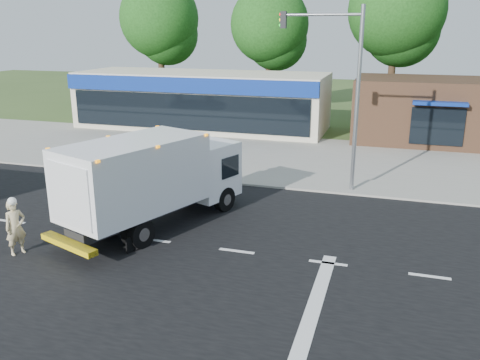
{
  "coord_description": "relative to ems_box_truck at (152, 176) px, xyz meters",
  "views": [
    {
      "loc": [
        4.64,
        -14.63,
        7.08
      ],
      "look_at": [
        -0.65,
        2.46,
        1.7
      ],
      "focal_mm": 38.0,
      "sensor_mm": 36.0,
      "label": 1
    }
  ],
  "objects": [
    {
      "name": "retail_strip_mall",
      "position": [
        -5.43,
        18.73,
        0.05
      ],
      "size": [
        18.0,
        6.2,
        4.0
      ],
      "color": "beige",
      "rests_on": "ground"
    },
    {
      "name": "brown_storefront",
      "position": [
        10.57,
        18.79,
        0.04
      ],
      "size": [
        10.0,
        6.7,
        4.0
      ],
      "color": "#382316",
      "rests_on": "ground"
    },
    {
      "name": "traffic_signal_pole",
      "position": [
        5.93,
        6.41,
        2.96
      ],
      "size": [
        3.51,
        0.25,
        8.0
      ],
      "color": "gray",
      "rests_on": "ground"
    },
    {
      "name": "emergency_worker",
      "position": [
        -3.18,
        -3.46,
        -1.01
      ],
      "size": [
        0.69,
        0.79,
        1.94
      ],
      "rotation": [
        0.0,
        0.0,
        1.11
      ],
      "color": "#C7B384",
      "rests_on": "ground"
    },
    {
      "name": "parking_apron",
      "position": [
        3.57,
        12.81,
        -1.96
      ],
      "size": [
        60.0,
        9.0,
        0.02
      ],
      "primitive_type": "cube",
      "color": "gray",
      "rests_on": "ground"
    },
    {
      "name": "background_trees",
      "position": [
        2.73,
        26.97,
        5.42
      ],
      "size": [
        36.77,
        7.39,
        12.1
      ],
      "color": "#332114",
      "rests_on": "ground"
    },
    {
      "name": "sidewalk",
      "position": [
        3.57,
        7.01,
        -1.91
      ],
      "size": [
        60.0,
        2.4,
        0.12
      ],
      "primitive_type": "cube",
      "color": "gray",
      "rests_on": "ground"
    },
    {
      "name": "lane_markings",
      "position": [
        4.92,
        -2.55,
        -1.95
      ],
      "size": [
        55.2,
        7.0,
        0.01
      ],
      "color": "silver",
      "rests_on": "road_asphalt"
    },
    {
      "name": "road_asphalt",
      "position": [
        3.57,
        -1.19,
        -1.96
      ],
      "size": [
        60.0,
        14.0,
        0.02
      ],
      "primitive_type": "cube",
      "color": "black",
      "rests_on": "ground"
    },
    {
      "name": "ground",
      "position": [
        3.57,
        -1.19,
        -1.97
      ],
      "size": [
        120.0,
        120.0,
        0.0
      ],
      "primitive_type": "plane",
      "color": "#385123",
      "rests_on": "ground"
    },
    {
      "name": "ems_box_truck",
      "position": [
        0.0,
        0.0,
        0.0
      ],
      "size": [
        4.88,
        8.03,
        3.41
      ],
      "rotation": [
        0.0,
        0.0,
        1.22
      ],
      "color": "black",
      "rests_on": "ground"
    }
  ]
}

